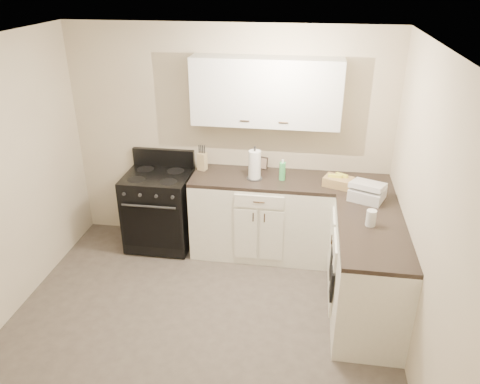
# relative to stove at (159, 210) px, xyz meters

# --- Properties ---
(floor) EXTENTS (3.60, 3.60, 0.00)m
(floor) POSITION_rel_stove_xyz_m (0.77, -1.48, -0.46)
(floor) COLOR #473F38
(floor) RESTS_ON ground
(ceiling) EXTENTS (3.60, 3.60, 0.00)m
(ceiling) POSITION_rel_stove_xyz_m (0.77, -1.48, 2.04)
(ceiling) COLOR white
(ceiling) RESTS_ON wall_back
(wall_back) EXTENTS (3.60, 0.00, 3.60)m
(wall_back) POSITION_rel_stove_xyz_m (0.77, 0.32, 0.79)
(wall_back) COLOR beige
(wall_back) RESTS_ON ground
(wall_right) EXTENTS (0.00, 3.60, 3.60)m
(wall_right) POSITION_rel_stove_xyz_m (2.57, -1.48, 0.79)
(wall_right) COLOR beige
(wall_right) RESTS_ON ground
(base_cabinets_back) EXTENTS (1.55, 0.60, 0.90)m
(base_cabinets_back) POSITION_rel_stove_xyz_m (1.19, 0.02, -0.01)
(base_cabinets_back) COLOR white
(base_cabinets_back) RESTS_ON floor
(base_cabinets_right) EXTENTS (0.60, 1.90, 0.90)m
(base_cabinets_right) POSITION_rel_stove_xyz_m (2.27, -0.63, -0.01)
(base_cabinets_right) COLOR white
(base_cabinets_right) RESTS_ON floor
(countertop_back) EXTENTS (1.55, 0.60, 0.04)m
(countertop_back) POSITION_rel_stove_xyz_m (1.19, 0.02, 0.46)
(countertop_back) COLOR black
(countertop_back) RESTS_ON base_cabinets_back
(countertop_right) EXTENTS (0.60, 1.90, 0.04)m
(countertop_right) POSITION_rel_stove_xyz_m (2.27, -0.63, 0.46)
(countertop_right) COLOR black
(countertop_right) RESTS_ON base_cabinets_right
(upper_cabinets) EXTENTS (1.55, 0.30, 0.70)m
(upper_cabinets) POSITION_rel_stove_xyz_m (1.19, 0.18, 1.38)
(upper_cabinets) COLOR silver
(upper_cabinets) RESTS_ON wall_back
(stove) EXTENTS (0.73, 0.62, 0.88)m
(stove) POSITION_rel_stove_xyz_m (0.00, 0.00, 0.00)
(stove) COLOR black
(stove) RESTS_ON floor
(knife_block) EXTENTS (0.11, 0.11, 0.20)m
(knife_block) POSITION_rel_stove_xyz_m (0.50, 0.14, 0.58)
(knife_block) COLOR tan
(knife_block) RESTS_ON countertop_back
(paper_towel) EXTENTS (0.15, 0.15, 0.32)m
(paper_towel) POSITION_rel_stove_xyz_m (1.11, -0.01, 0.64)
(paper_towel) COLOR white
(paper_towel) RESTS_ON countertop_back
(soap_bottle) EXTENTS (0.09, 0.09, 0.20)m
(soap_bottle) POSITION_rel_stove_xyz_m (1.40, -0.00, 0.58)
(soap_bottle) COLOR #46B861
(soap_bottle) RESTS_ON countertop_back
(picture_frame) EXTENTS (0.12, 0.07, 0.14)m
(picture_frame) POSITION_rel_stove_xyz_m (1.17, 0.26, 0.55)
(picture_frame) COLOR black
(picture_frame) RESTS_ON countertop_back
(wicker_basket) EXTENTS (0.34, 0.28, 0.10)m
(wicker_basket) POSITION_rel_stove_xyz_m (1.99, -0.07, 0.53)
(wicker_basket) COLOR tan
(wicker_basket) RESTS_ON countertop_right
(countertop_grill) EXTENTS (0.40, 0.39, 0.11)m
(countertop_grill) POSITION_rel_stove_xyz_m (2.26, -0.34, 0.54)
(countertop_grill) COLOR silver
(countertop_grill) RESTS_ON countertop_right
(glass_jar) EXTENTS (0.11, 0.11, 0.15)m
(glass_jar) POSITION_rel_stove_xyz_m (2.24, -0.87, 0.55)
(glass_jar) COLOR silver
(glass_jar) RESTS_ON countertop_right
(oven_mitt_near) EXTENTS (0.02, 0.17, 0.29)m
(oven_mitt_near) POSITION_rel_stove_xyz_m (1.94, -1.11, -0.01)
(oven_mitt_near) COLOR black
(oven_mitt_near) RESTS_ON base_cabinets_right
(oven_mitt_far) EXTENTS (0.02, 0.16, 0.28)m
(oven_mitt_far) POSITION_rel_stove_xyz_m (1.94, -0.87, 0.04)
(oven_mitt_far) COLOR black
(oven_mitt_far) RESTS_ON base_cabinets_right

